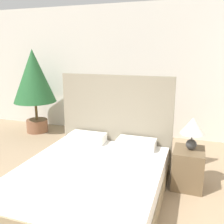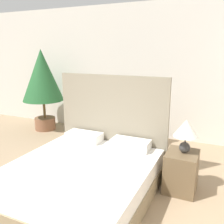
{
  "view_description": "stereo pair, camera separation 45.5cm",
  "coord_description": "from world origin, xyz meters",
  "px_view_note": "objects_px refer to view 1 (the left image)",
  "views": [
    {
      "loc": [
        1.44,
        -1.46,
        1.91
      ],
      "look_at": [
        0.02,
        2.72,
        0.81
      ],
      "focal_mm": 40.0,
      "sensor_mm": 36.0,
      "label": 1
    },
    {
      "loc": [
        1.86,
        -1.29,
        1.91
      ],
      "look_at": [
        0.02,
        2.72,
        0.81
      ],
      "focal_mm": 40.0,
      "sensor_mm": 36.0,
      "label": 2
    }
  ],
  "objects_px": {
    "armchair_near_window_left": "(88,129)",
    "nightstand": "(188,168)",
    "bed": "(95,174)",
    "potted_palm": "(34,79)",
    "side_table": "(108,133)",
    "table_lamp": "(193,128)",
    "armchair_near_window_right": "(132,133)"
  },
  "relations": [
    {
      "from": "bed",
      "to": "nightstand",
      "type": "height_order",
      "value": "bed"
    },
    {
      "from": "potted_palm",
      "to": "nightstand",
      "type": "height_order",
      "value": "potted_palm"
    },
    {
      "from": "nightstand",
      "to": "side_table",
      "type": "bearing_deg",
      "value": 144.34
    },
    {
      "from": "potted_palm",
      "to": "side_table",
      "type": "height_order",
      "value": "potted_palm"
    },
    {
      "from": "armchair_near_window_right",
      "to": "table_lamp",
      "type": "bearing_deg",
      "value": -42.72
    },
    {
      "from": "potted_palm",
      "to": "table_lamp",
      "type": "xyz_separation_m",
      "value": [
        3.55,
        -1.41,
        -0.39
      ]
    },
    {
      "from": "bed",
      "to": "side_table",
      "type": "relative_size",
      "value": 3.9
    },
    {
      "from": "side_table",
      "to": "table_lamp",
      "type": "bearing_deg",
      "value": -34.8
    },
    {
      "from": "side_table",
      "to": "armchair_near_window_left",
      "type": "bearing_deg",
      "value": 172.31
    },
    {
      "from": "nightstand",
      "to": "table_lamp",
      "type": "xyz_separation_m",
      "value": [
        0.02,
        0.02,
        0.59
      ]
    },
    {
      "from": "armchair_near_window_right",
      "to": "side_table",
      "type": "height_order",
      "value": "armchair_near_window_right"
    },
    {
      "from": "armchair_near_window_left",
      "to": "armchair_near_window_right",
      "type": "height_order",
      "value": "same"
    },
    {
      "from": "armchair_near_window_right",
      "to": "potted_palm",
      "type": "bearing_deg",
      "value": 178.86
    },
    {
      "from": "bed",
      "to": "side_table",
      "type": "bearing_deg",
      "value": 104.11
    },
    {
      "from": "armchair_near_window_left",
      "to": "potted_palm",
      "type": "xyz_separation_m",
      "value": [
        -1.42,
        0.2,
        0.99
      ]
    },
    {
      "from": "side_table",
      "to": "potted_palm",
      "type": "bearing_deg",
      "value": 172.12
    },
    {
      "from": "armchair_near_window_right",
      "to": "potted_palm",
      "type": "height_order",
      "value": "potted_palm"
    },
    {
      "from": "bed",
      "to": "potted_palm",
      "type": "xyz_separation_m",
      "value": [
        -2.36,
        2.05,
        0.97
      ]
    },
    {
      "from": "nightstand",
      "to": "armchair_near_window_left",
      "type": "bearing_deg",
      "value": 149.74
    },
    {
      "from": "bed",
      "to": "nightstand",
      "type": "xyz_separation_m",
      "value": [
        1.17,
        0.62,
        -0.01
      ]
    },
    {
      "from": "armchair_near_window_left",
      "to": "nightstand",
      "type": "relative_size",
      "value": 1.53
    },
    {
      "from": "potted_palm",
      "to": "side_table",
      "type": "distance_m",
      "value": 2.18
    },
    {
      "from": "potted_palm",
      "to": "nightstand",
      "type": "bearing_deg",
      "value": -22.03
    },
    {
      "from": "table_lamp",
      "to": "armchair_near_window_right",
      "type": "bearing_deg",
      "value": 133.7
    },
    {
      "from": "potted_palm",
      "to": "table_lamp",
      "type": "relative_size",
      "value": 4.2
    },
    {
      "from": "bed",
      "to": "armchair_near_window_left",
      "type": "relative_size",
      "value": 2.34
    },
    {
      "from": "armchair_near_window_right",
      "to": "nightstand",
      "type": "xyz_separation_m",
      "value": [
        1.13,
        -1.23,
        -0.0
      ]
    },
    {
      "from": "bed",
      "to": "armchair_near_window_right",
      "type": "relative_size",
      "value": 2.34
    },
    {
      "from": "armchair_near_window_left",
      "to": "nightstand",
      "type": "bearing_deg",
      "value": -24.33
    },
    {
      "from": "armchair_near_window_left",
      "to": "table_lamp",
      "type": "xyz_separation_m",
      "value": [
        2.13,
        -1.21,
        0.59
      ]
    },
    {
      "from": "potted_palm",
      "to": "bed",
      "type": "bearing_deg",
      "value": -41.05
    },
    {
      "from": "bed",
      "to": "nightstand",
      "type": "bearing_deg",
      "value": 28.0
    }
  ]
}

